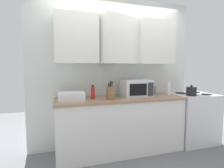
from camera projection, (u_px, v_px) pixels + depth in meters
wall_back_with_cabinets at (116, 57)px, 2.95m from camera, size 2.94×0.55×2.60m
counter_run at (121, 124)px, 2.83m from camera, size 2.07×0.63×0.90m
stove_range at (192, 118)px, 3.22m from camera, size 0.76×0.64×0.91m
kettle at (191, 91)px, 2.99m from camera, size 0.17×0.17×0.17m
microwave at (136, 88)px, 2.88m from camera, size 0.48×0.37×0.28m
dish_rack at (71, 96)px, 2.56m from camera, size 0.38×0.30×0.12m
knife_block at (110, 93)px, 2.60m from camera, size 0.11×0.13×0.28m
bottle_soy_dark at (153, 90)px, 3.12m from camera, size 0.07×0.07×0.17m
bottle_red_sauce at (93, 93)px, 2.65m from camera, size 0.06×0.06×0.22m
bottle_white_jar at (169, 88)px, 3.02m from camera, size 0.06×0.06×0.25m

